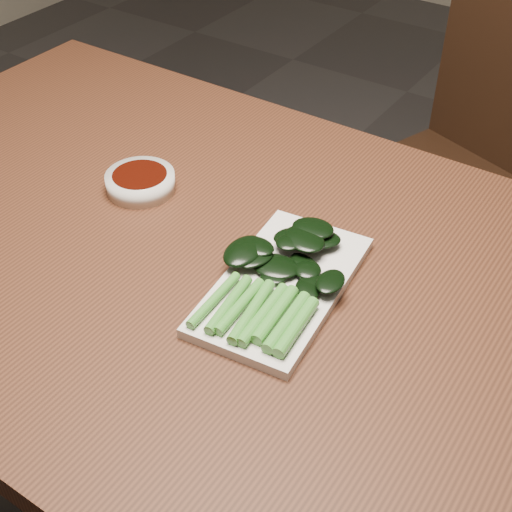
% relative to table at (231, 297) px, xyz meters
% --- Properties ---
extents(table, '(1.40, 0.80, 0.75)m').
position_rel_table_xyz_m(table, '(0.00, 0.00, 0.00)').
color(table, '#432213').
rests_on(table, ground).
extents(chair_far, '(0.52, 0.52, 0.89)m').
position_rel_table_xyz_m(chair_far, '(0.06, 0.83, -0.19)').
color(chair_far, black).
rests_on(chair_far, ground).
extents(sauce_bowl, '(0.10, 0.10, 0.03)m').
position_rel_table_xyz_m(sauce_bowl, '(-0.21, 0.06, 0.09)').
color(sauce_bowl, silver).
rests_on(sauce_bowl, table).
extents(serving_plate, '(0.17, 0.28, 0.01)m').
position_rel_table_xyz_m(serving_plate, '(0.09, -0.01, 0.08)').
color(serving_plate, silver).
rests_on(serving_plate, table).
extents(gai_lan, '(0.17, 0.25, 0.03)m').
position_rel_table_xyz_m(gai_lan, '(0.09, -0.01, 0.10)').
color(gai_lan, '#479633').
rests_on(gai_lan, serving_plate).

